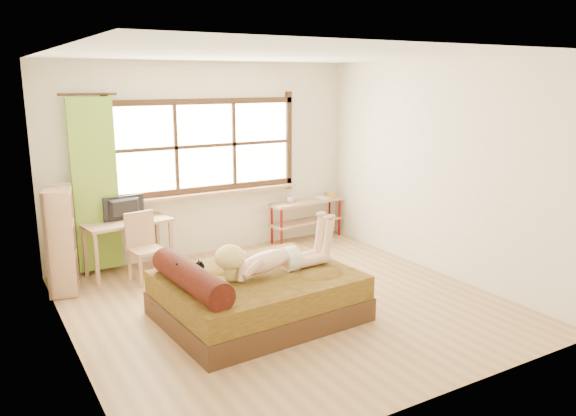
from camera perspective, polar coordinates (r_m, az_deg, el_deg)
floor at (r=6.40m, az=-0.21°, el=-9.65°), size 4.50×4.50×0.00m
ceiling at (r=5.91m, az=-0.23°, el=15.29°), size 4.50×4.50×0.00m
wall_back at (r=8.01m, az=-8.37°, el=4.86°), size 4.50×0.00×4.50m
wall_front at (r=4.27m, az=15.17°, el=-2.60°), size 4.50×0.00×4.50m
wall_left at (r=5.27m, az=-21.86°, el=-0.14°), size 0.00×4.50×4.50m
wall_right at (r=7.39m, az=15.08°, el=3.87°), size 0.00×4.50×4.50m
window at (r=7.96m, az=-8.33°, el=5.97°), size 2.80×0.16×1.46m
curtain at (r=7.49m, az=-19.02°, el=2.18°), size 0.55×0.10×2.20m
bed at (r=5.95m, az=-3.48°, el=-8.76°), size 2.03×1.67×0.73m
woman at (r=5.83m, az=-1.60°, el=-3.89°), size 1.37×0.47×0.58m
kitten at (r=5.67m, az=-10.11°, el=-6.43°), size 0.30×0.13×0.23m
desk at (r=7.51m, az=-15.96°, el=-1.96°), size 1.15×0.65×0.68m
monitor at (r=7.50m, az=-16.18°, el=-0.05°), size 0.55×0.15×0.31m
chair at (r=7.21m, az=-14.46°, el=-3.44°), size 0.43×0.43×0.85m
pipe_shelf at (r=8.74m, az=1.97°, el=-0.29°), size 1.27×0.44×0.71m
cup at (r=8.53m, az=0.21°, el=0.87°), size 0.13×0.13×0.10m
book at (r=8.80m, az=3.02°, el=0.97°), size 0.21×0.26×0.02m
bookshelf at (r=7.04m, az=-22.10°, el=-3.07°), size 0.41×0.59×1.24m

